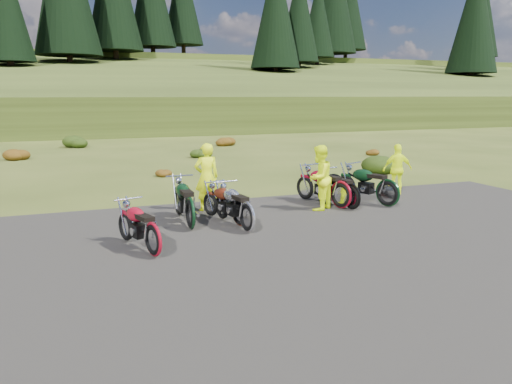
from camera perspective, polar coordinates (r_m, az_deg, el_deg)
name	(u,v)px	position (r m, az deg, el deg)	size (l,w,h in m)	color
ground	(252,238)	(11.27, -0.49, -5.22)	(300.00, 300.00, 0.00)	#3B4617
gravel_pad	(288,266)	(9.51, 3.69, -8.39)	(20.00, 12.00, 0.04)	black
hill_slope	(103,123)	(60.36, -17.12, 7.60)	(300.00, 46.00, 3.00)	#2F3D14
hill_plateau	(85,109)	(120.26, -18.98, 8.99)	(300.00, 90.00, 9.17)	#2F3D14
conifer_21	(5,2)	(61.12, -26.75, 18.81)	(5.28, 5.28, 14.00)	black
conifer_26	(276,9)	(64.92, 2.26, 20.13)	(6.16, 6.16, 16.00)	black
conifer_27	(299,14)	(72.85, 4.95, 19.66)	(5.72, 5.72, 15.00)	black
conifer_28	(318,17)	(80.91, 7.10, 19.25)	(5.28, 5.28, 14.00)	black
conifer_30	(347,1)	(97.78, 10.37, 20.63)	(7.48, 7.48, 19.00)	black
conifer_31	(475,15)	(80.60, 23.74, 18.05)	(7.04, 7.04, 18.00)	black
conifer_32	(476,18)	(89.10, 23.89, 17.73)	(6.60, 6.60, 17.00)	black
conifer_33	(478,20)	(97.60, 24.01, 17.47)	(6.16, 6.16, 16.00)	black
conifer_34	(479,23)	(106.10, 24.12, 17.25)	(5.72, 5.72, 15.00)	black
conifer_35	(480,24)	(114.61, 24.21, 17.07)	(5.28, 5.28, 14.00)	black
conifer_36	(482,14)	(123.43, 24.38, 18.06)	(7.92, 7.92, 20.00)	black
shrub_2	(16,153)	(27.02, -25.77, 4.08)	(1.30, 1.30, 0.77)	#63280C
shrub_3	(77,140)	(32.18, -19.82, 5.62)	(1.56, 1.56, 0.92)	black
shrub_4	(162,171)	(19.86, -10.73, 2.39)	(0.77, 0.77, 0.45)	#63280C
shrub_5	(200,152)	(25.59, -6.38, 4.60)	(1.03, 1.03, 0.61)	black
shrub_6	(224,140)	(31.44, -3.62, 5.99)	(1.30, 1.30, 0.77)	#63280C
shrub_7	(382,161)	(21.20, 14.20, 3.42)	(1.56, 1.56, 0.92)	black
shrub_8	(370,151)	(27.20, 12.89, 4.61)	(0.77, 0.77, 0.45)	#63280C
motorcycle_1	(154,258)	(10.13, -11.60, -7.35)	(1.94, 0.65, 1.02)	maroon
motorcycle_2	(191,230)	(11.96, -7.43, -4.35)	(2.18, 0.73, 1.14)	black
motorcycle_3	(247,233)	(11.63, -1.01, -4.71)	(2.02, 0.67, 1.06)	silver
motorcycle_4	(240,227)	(12.15, -1.81, -4.02)	(1.89, 0.63, 0.99)	#511B0D
motorcycle_5	(351,210)	(14.10, 10.84, -2.08)	(2.03, 0.68, 1.06)	black
motorcycle_6	(341,209)	(14.20, 9.64, -1.96)	(2.19, 0.73, 1.15)	maroon
motorcycle_7	(387,207)	(14.70, 14.75, -1.72)	(2.23, 0.74, 1.17)	black
person_middle	(207,178)	(13.65, -5.67, 1.59)	(0.68, 0.44, 1.85)	#E8FF0D
person_right_a	(319,179)	(13.77, 7.23, 1.50)	(0.87, 0.68, 1.79)	#E8FF0D
person_right_b	(397,170)	(16.47, 15.84, 2.42)	(0.94, 0.39, 1.61)	#E8FF0D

